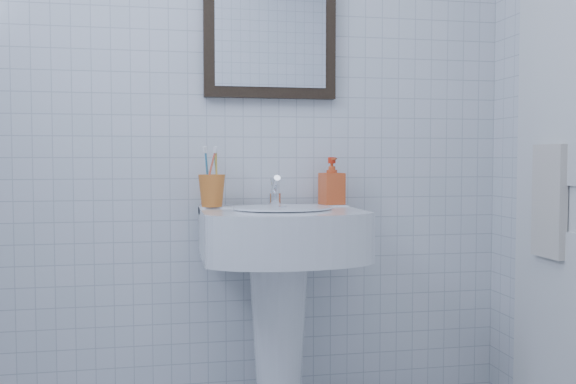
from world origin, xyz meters
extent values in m
cube|color=silver|center=(0.00, 1.20, 1.25)|extent=(2.20, 0.02, 2.50)
cone|color=silver|center=(0.17, 1.01, 0.34)|extent=(0.22, 0.22, 0.69)
cube|color=silver|center=(0.17, 0.96, 0.75)|extent=(0.55, 0.39, 0.17)
cube|color=silver|center=(0.17, 1.11, 0.82)|extent=(0.55, 0.10, 0.03)
cylinder|color=white|center=(0.17, 0.93, 0.84)|extent=(0.34, 0.34, 0.01)
cylinder|color=silver|center=(0.17, 1.09, 0.86)|extent=(0.05, 0.05, 0.05)
cylinder|color=silver|center=(0.17, 1.07, 0.92)|extent=(0.02, 0.09, 0.07)
cylinder|color=silver|center=(0.17, 1.11, 0.90)|extent=(0.03, 0.05, 0.08)
imported|color=red|center=(0.39, 1.11, 0.93)|extent=(0.09, 0.09, 0.18)
cube|color=black|center=(0.17, 1.18, 1.55)|extent=(0.50, 0.04, 0.62)
cube|color=white|center=(0.17, 1.16, 1.55)|extent=(0.42, 0.00, 0.54)
torus|color=silver|center=(1.06, 0.71, 1.05)|extent=(0.01, 0.18, 0.18)
cube|color=beige|center=(1.04, 0.71, 0.87)|extent=(0.03, 0.16, 0.38)
camera|label=1|loc=(-0.23, -1.22, 1.01)|focal=40.00mm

